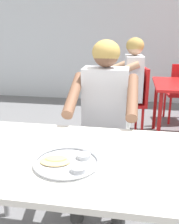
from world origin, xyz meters
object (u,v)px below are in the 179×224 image
at_px(patron_background, 126,80).
at_px(chair_red_left, 134,98).
at_px(diner_foreground, 104,110).
at_px(table_foreground, 67,167).
at_px(thali_tray, 67,162).
at_px(chair_foreground, 106,130).

bearing_deg(patron_background, chair_red_left, 10.65).
distance_m(diner_foreground, patron_background, 1.29).
xyz_separation_m(table_foreground, chair_red_left, (0.34, 1.98, -0.14)).
height_order(thali_tray, diner_foreground, diner_foreground).
xyz_separation_m(table_foreground, diner_foreground, (0.11, 0.68, 0.10)).
height_order(diner_foreground, patron_background, diner_foreground).
height_order(table_foreground, chair_foreground, chair_foreground).
relative_size(chair_foreground, diner_foreground, 0.68).
distance_m(chair_foreground, patron_background, 1.09).
height_order(thali_tray, patron_background, patron_background).
xyz_separation_m(diner_foreground, chair_red_left, (0.23, 1.30, -0.24)).
relative_size(thali_tray, patron_background, 0.26).
xyz_separation_m(thali_tray, patron_background, (0.20, 2.06, -0.00)).
distance_m(table_foreground, patron_background, 1.98).
distance_m(thali_tray, diner_foreground, 0.79).
relative_size(table_foreground, patron_background, 1.01).
bearing_deg(diner_foreground, thali_tray, -96.10).
distance_m(table_foreground, chair_foreground, 0.92).
xyz_separation_m(diner_foreground, patron_background, (0.11, 1.28, -0.02)).
height_order(thali_tray, chair_foreground, chair_foreground).
xyz_separation_m(thali_tray, diner_foreground, (0.08, 0.78, 0.02)).
bearing_deg(chair_red_left, table_foreground, -99.73).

